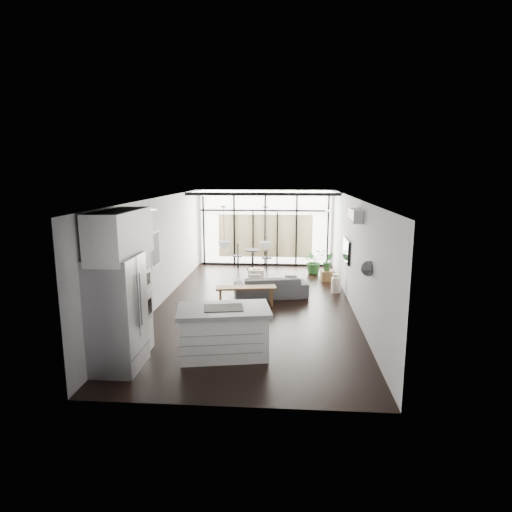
# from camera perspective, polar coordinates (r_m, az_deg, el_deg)

# --- Properties ---
(floor) EXTENTS (5.00, 10.00, 0.00)m
(floor) POSITION_cam_1_polar(r_m,az_deg,el_deg) (11.33, -0.11, -6.51)
(floor) COLOR black
(floor) RESTS_ON ground
(ceiling) EXTENTS (5.00, 10.00, 0.00)m
(ceiling) POSITION_cam_1_polar(r_m,az_deg,el_deg) (10.82, -0.12, 7.77)
(ceiling) COLOR white
(ceiling) RESTS_ON ground
(wall_left) EXTENTS (0.02, 10.00, 2.80)m
(wall_left) POSITION_cam_1_polar(r_m,az_deg,el_deg) (11.45, -12.69, 0.63)
(wall_left) COLOR silver
(wall_left) RESTS_ON ground
(wall_right) EXTENTS (0.02, 10.00, 2.80)m
(wall_right) POSITION_cam_1_polar(r_m,az_deg,el_deg) (11.08, 12.88, 0.28)
(wall_right) COLOR silver
(wall_right) RESTS_ON ground
(wall_back) EXTENTS (5.00, 0.02, 2.80)m
(wall_back) POSITION_cam_1_polar(r_m,az_deg,el_deg) (15.92, 1.25, 3.79)
(wall_back) COLOR silver
(wall_back) RESTS_ON ground
(wall_front) EXTENTS (5.00, 0.02, 2.80)m
(wall_front) POSITION_cam_1_polar(r_m,az_deg,el_deg) (6.17, -3.68, -8.13)
(wall_front) COLOR silver
(wall_front) RESTS_ON ground
(glazing) EXTENTS (5.00, 0.20, 2.80)m
(glazing) POSITION_cam_1_polar(r_m,az_deg,el_deg) (15.80, 1.23, 3.73)
(glazing) COLOR black
(glazing) RESTS_ON ground
(skylight) EXTENTS (4.70, 1.90, 0.06)m
(skylight) POSITION_cam_1_polar(r_m,az_deg,el_deg) (14.80, 1.07, 8.56)
(skylight) COLOR white
(skylight) RESTS_ON ceiling
(neighbour_building) EXTENTS (3.50, 0.02, 1.60)m
(neighbour_building) POSITION_cam_1_polar(r_m,az_deg,el_deg) (15.91, 1.24, 2.69)
(neighbour_building) COLOR beige
(neighbour_building) RESTS_ON ground
(island) EXTENTS (1.87, 1.31, 0.94)m
(island) POSITION_cam_1_polar(r_m,az_deg,el_deg) (8.21, -4.29, -10.05)
(island) COLOR white
(island) RESTS_ON floor
(cooktop) EXTENTS (0.80, 0.60, 0.01)m
(cooktop) POSITION_cam_1_polar(r_m,az_deg,el_deg) (8.06, -4.34, -6.90)
(cooktop) COLOR black
(cooktop) RESTS_ON island
(fridge) EXTENTS (0.79, 0.98, 2.03)m
(fridge) POSITION_cam_1_polar(r_m,az_deg,el_deg) (7.89, -18.07, -7.29)
(fridge) COLOR #9C9DA1
(fridge) RESTS_ON floor
(appliance_column) EXTENTS (0.59, 0.62, 2.27)m
(appliance_column) POSITION_cam_1_polar(r_m,az_deg,el_deg) (8.48, -16.25, -5.04)
(appliance_column) COLOR white
(appliance_column) RESTS_ON floor
(upper_cabinets) EXTENTS (0.62, 1.75, 0.86)m
(upper_cabinets) POSITION_cam_1_polar(r_m,az_deg,el_deg) (7.91, -17.64, 2.74)
(upper_cabinets) COLOR white
(upper_cabinets) RESTS_ON wall_left
(pendant_left) EXTENTS (0.26, 0.26, 0.18)m
(pendant_left) POSITION_cam_1_polar(r_m,az_deg,el_deg) (8.33, -4.25, 1.33)
(pendant_left) COLOR white
(pendant_left) RESTS_ON ceiling
(pendant_right) EXTENTS (0.26, 0.26, 0.18)m
(pendant_right) POSITION_cam_1_polar(r_m,az_deg,el_deg) (8.25, 1.26, 1.27)
(pendant_right) COLOR white
(pendant_right) RESTS_ON ceiling
(sofa) EXTENTS (2.09, 0.98, 0.79)m
(sofa) POSITION_cam_1_polar(r_m,az_deg,el_deg) (11.94, 1.99, -3.63)
(sofa) COLOR #4F4F52
(sofa) RESTS_ON floor
(console_bench) EXTENTS (1.61, 0.63, 0.50)m
(console_bench) POSITION_cam_1_polar(r_m,az_deg,el_deg) (11.22, -1.35, -5.35)
(console_bench) COLOR brown
(console_bench) RESTS_ON floor
(pouf) EXTENTS (0.60, 0.60, 0.41)m
(pouf) POSITION_cam_1_polar(r_m,az_deg,el_deg) (13.59, 0.02, -2.61)
(pouf) COLOR #EEE4C8
(pouf) RESTS_ON floor
(crate) EXTENTS (0.45, 0.45, 0.32)m
(crate) POSITION_cam_1_polar(r_m,az_deg,el_deg) (13.97, 9.52, -2.57)
(crate) COLOR brown
(crate) RESTS_ON floor
(plant_tall) EXTENTS (1.04, 1.09, 0.66)m
(plant_tall) POSITION_cam_1_polar(r_m,az_deg,el_deg) (14.84, 7.75, -1.04)
(plant_tall) COLOR #265E27
(plant_tall) RESTS_ON floor
(plant_crate) EXTENTS (0.44, 0.65, 0.26)m
(plant_crate) POSITION_cam_1_polar(r_m,az_deg,el_deg) (13.91, 9.56, -1.40)
(plant_crate) COLOR #265E27
(plant_crate) RESTS_ON crate
(milk_can) EXTENTS (0.30, 0.30, 0.55)m
(milk_can) POSITION_cam_1_polar(r_m,az_deg,el_deg) (12.61, 10.63, -3.58)
(milk_can) COLOR silver
(milk_can) RESTS_ON floor
(bistro_set) EXTENTS (1.55, 0.94, 0.70)m
(bistro_set) POSITION_cam_1_polar(r_m,az_deg,el_deg) (15.33, -0.51, -0.48)
(bistro_set) COLOR black
(bistro_set) RESTS_ON floor
(tv) EXTENTS (0.05, 1.10, 0.65)m
(tv) POSITION_cam_1_polar(r_m,az_deg,el_deg) (12.07, 11.98, 0.71)
(tv) COLOR black
(tv) RESTS_ON wall_right
(ac_unit) EXTENTS (0.22, 0.90, 0.30)m
(ac_unit) POSITION_cam_1_polar(r_m,az_deg,el_deg) (10.14, 13.13, 5.28)
(ac_unit) COLOR silver
(ac_unit) RESTS_ON wall_right
(framed_art) EXTENTS (0.04, 0.70, 0.90)m
(framed_art) POSITION_cam_1_polar(r_m,az_deg,el_deg) (10.94, -13.33, 0.92)
(framed_art) COLOR black
(framed_art) RESTS_ON wall_left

